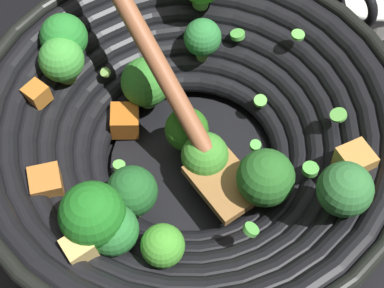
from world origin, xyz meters
TOP-DOWN VIEW (x-y plane):
  - ground_plane at (0.00, 0.00)m, footprint 4.00×4.00m
  - wok at (-0.00, -0.00)m, footprint 0.42×0.44m

SIDE VIEW (x-z plane):
  - ground_plane at x=0.00m, z-range 0.00..0.00m
  - wok at x=0.00m, z-range -0.03..0.16m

